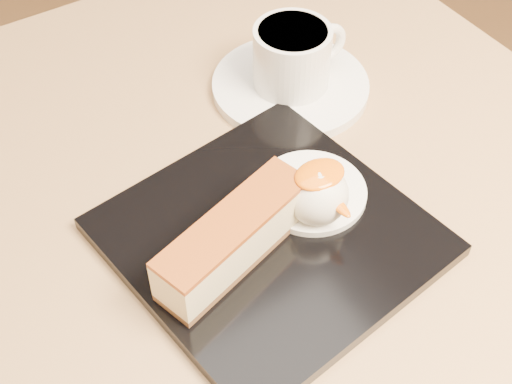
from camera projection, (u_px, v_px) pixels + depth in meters
table at (218, 375)px, 0.66m from camera, size 0.80×0.80×0.72m
dessert_plate at (270, 237)px, 0.56m from camera, size 0.25×0.25×0.01m
cheesecake at (234, 238)px, 0.52m from camera, size 0.14×0.07×0.04m
cream_smear at (311, 192)px, 0.58m from camera, size 0.09×0.09×0.01m
ice_cream_scoop at (317, 195)px, 0.55m from camera, size 0.05×0.05×0.05m
mango_sauce at (320, 174)px, 0.53m from camera, size 0.04×0.03×0.01m
mint_sprig at (264, 184)px, 0.58m from camera, size 0.03×0.02×0.00m
saucer at (290, 86)px, 0.68m from camera, size 0.15×0.15×0.01m
coffee_cup at (293, 55)px, 0.66m from camera, size 0.10×0.07×0.06m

